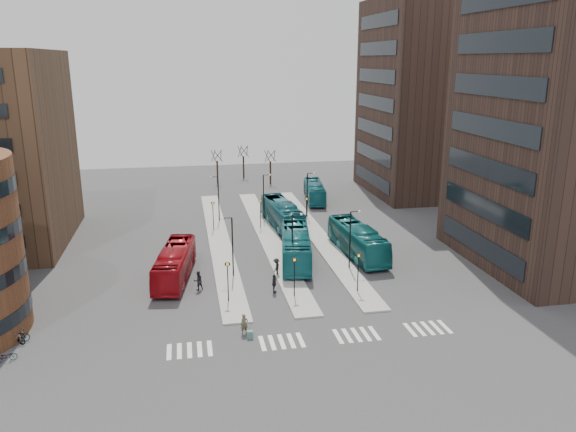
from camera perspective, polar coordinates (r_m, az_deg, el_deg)
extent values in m
plane|color=#313134|center=(41.01, 1.79, -15.12)|extent=(160.00, 160.00, 0.00)
cube|color=gray|center=(67.79, -7.02, -2.42)|extent=(2.50, 45.00, 0.15)
cube|color=gray|center=(68.38, -2.00, -2.15)|extent=(2.50, 45.00, 0.15)
cube|color=gray|center=(69.49, 2.90, -1.87)|extent=(2.50, 45.00, 0.15)
cube|color=navy|center=(44.75, -3.89, -11.91)|extent=(0.48, 0.39, 0.59)
imported|color=maroon|center=(56.53, -11.43, -4.73)|extent=(4.43, 11.64, 3.16)
imported|color=#166871|center=(60.03, 0.79, -3.06)|extent=(4.97, 12.65, 3.44)
imported|color=#12535E|center=(72.24, -0.59, 0.18)|extent=(3.92, 12.36, 3.39)
imported|color=#125C5E|center=(62.43, 7.07, -2.46)|extent=(3.75, 12.33, 3.38)
imported|color=#16636E|center=(85.76, 2.71, 2.49)|extent=(3.82, 10.73, 2.93)
imported|color=#4E482F|center=(45.14, -4.46, -10.90)|extent=(0.68, 0.52, 1.66)
imported|color=black|center=(53.67, -9.11, -6.49)|extent=(1.10, 1.00, 1.85)
imported|color=black|center=(52.35, -1.42, -6.90)|extent=(0.60, 1.11, 1.80)
imported|color=black|center=(56.39, -1.18, -5.20)|extent=(1.12, 1.34, 1.80)
imported|color=gray|center=(46.17, -26.76, -12.64)|extent=(1.60, 1.03, 0.79)
imported|color=gray|center=(48.39, -25.95, -11.08)|extent=(1.71, 1.08, 1.00)
imported|color=gray|center=(48.64, -25.86, -10.94)|extent=(1.94, 0.87, 0.99)
cube|color=silver|center=(43.77, -11.99, -13.35)|extent=(0.35, 2.40, 0.01)
cube|color=silver|center=(43.74, -10.98, -13.31)|extent=(0.35, 2.40, 0.01)
cube|color=silver|center=(43.73, -9.97, -13.26)|extent=(0.35, 2.40, 0.01)
cube|color=silver|center=(43.74, -8.96, -13.21)|extent=(0.35, 2.40, 0.01)
cube|color=silver|center=(43.75, -7.96, -13.15)|extent=(0.35, 2.40, 0.01)
cube|color=silver|center=(44.05, -2.62, -12.80)|extent=(0.35, 2.40, 0.01)
cube|color=silver|center=(44.14, -1.64, -12.72)|extent=(0.35, 2.40, 0.01)
cube|color=silver|center=(44.25, -0.65, -12.64)|extent=(0.35, 2.40, 0.01)
cube|color=silver|center=(44.37, 0.32, -12.55)|extent=(0.35, 2.40, 0.01)
cube|color=silver|center=(44.51, 1.29, -12.46)|extent=(0.35, 2.40, 0.01)
cube|color=silver|center=(45.16, 5.10, -12.08)|extent=(0.35, 2.40, 0.01)
cube|color=silver|center=(45.35, 6.04, -11.98)|extent=(0.35, 2.40, 0.01)
cube|color=silver|center=(45.56, 6.96, -11.88)|extent=(0.35, 2.40, 0.01)
cube|color=silver|center=(45.77, 7.87, -11.78)|extent=(0.35, 2.40, 0.01)
cube|color=silver|center=(46.00, 8.78, -11.67)|extent=(0.35, 2.40, 0.01)
cube|color=silver|center=(47.02, 12.30, -11.23)|extent=(0.35, 2.40, 0.01)
cube|color=silver|center=(47.30, 13.15, -11.11)|extent=(0.35, 2.40, 0.01)
cube|color=silver|center=(47.59, 14.00, -11.00)|extent=(0.35, 2.40, 0.01)
cube|color=silver|center=(47.89, 14.83, -10.88)|extent=(0.35, 2.40, 0.01)
cube|color=silver|center=(48.20, 15.65, -10.76)|extent=(0.35, 2.40, 0.01)
cube|color=black|center=(61.33, 18.87, -2.75)|extent=(0.12, 16.00, 2.00)
cube|color=black|center=(60.24, 19.20, 0.86)|extent=(0.12, 16.00, 2.00)
cube|color=black|center=(59.41, 19.55, 4.60)|extent=(0.12, 16.00, 2.00)
cube|color=black|center=(58.84, 19.90, 8.42)|extent=(0.12, 16.00, 2.00)
cube|color=black|center=(58.53, 20.27, 12.29)|extent=(0.12, 16.00, 2.00)
cube|color=black|center=(58.50, 20.65, 16.19)|extent=(0.12, 16.00, 2.00)
cube|color=#32231C|center=(93.46, 14.79, 11.49)|extent=(20.00, 20.00, 30.00)
cube|color=black|center=(91.34, 8.51, 3.82)|extent=(0.12, 16.00, 2.00)
cube|color=black|center=(90.61, 8.62, 6.29)|extent=(0.12, 16.00, 2.00)
cube|color=black|center=(90.06, 8.72, 8.80)|extent=(0.12, 16.00, 2.00)
cube|color=black|center=(89.68, 8.83, 11.34)|extent=(0.12, 16.00, 2.00)
cube|color=black|center=(89.48, 8.94, 13.89)|extent=(0.12, 16.00, 2.00)
cube|color=black|center=(89.46, 9.05, 16.45)|extent=(0.12, 16.00, 2.00)
cube|color=black|center=(89.62, 9.16, 19.01)|extent=(0.12, 16.00, 2.00)
cylinder|color=black|center=(50.26, -6.12, -6.75)|extent=(0.10, 0.10, 3.50)
cube|color=black|center=(49.62, -6.18, -4.88)|extent=(0.45, 0.10, 0.30)
cube|color=yellow|center=(49.56, -6.17, -4.90)|extent=(0.20, 0.02, 0.20)
cylinder|color=black|center=(71.07, -7.61, -0.05)|extent=(0.10, 0.10, 3.50)
cube|color=black|center=(70.62, -7.66, 1.31)|extent=(0.45, 0.10, 0.30)
cube|color=yellow|center=(70.56, -7.66, 1.30)|extent=(0.20, 0.02, 0.20)
cylinder|color=black|center=(51.01, 0.65, -6.31)|extent=(0.10, 0.10, 3.50)
cube|color=black|center=(50.38, 0.65, -4.46)|extent=(0.45, 0.10, 0.30)
cube|color=yellow|center=(50.33, 0.67, -4.48)|extent=(0.20, 0.02, 0.20)
cylinder|color=black|center=(71.60, -2.82, 0.19)|extent=(0.10, 0.10, 3.50)
cube|color=black|center=(71.15, -2.83, 1.55)|extent=(0.45, 0.10, 0.30)
cube|color=yellow|center=(71.10, -2.83, 1.53)|extent=(0.20, 0.02, 0.20)
cylinder|color=black|center=(52.45, 7.12, -5.80)|extent=(0.10, 0.10, 3.50)
cube|color=black|center=(51.84, 7.19, -4.00)|extent=(0.45, 0.10, 0.30)
cube|color=yellow|center=(51.78, 7.21, -4.02)|extent=(0.20, 0.02, 0.20)
cylinder|color=black|center=(72.63, 1.88, 0.42)|extent=(0.10, 0.10, 3.50)
cube|color=black|center=(72.19, 1.89, 1.76)|extent=(0.45, 0.10, 0.30)
cube|color=yellow|center=(72.13, 1.90, 1.75)|extent=(0.20, 0.02, 0.20)
cylinder|color=black|center=(55.50, -5.65, -3.16)|extent=(0.14, 0.14, 6.00)
cylinder|color=black|center=(54.57, -6.20, -0.20)|extent=(0.90, 0.08, 0.08)
sphere|color=silver|center=(54.54, -6.67, -0.23)|extent=(0.24, 0.24, 0.24)
cylinder|color=black|center=(74.66, -7.06, 1.73)|extent=(0.14, 0.14, 6.00)
cylinder|color=black|center=(73.98, -7.49, 3.96)|extent=(0.90, 0.08, 0.08)
sphere|color=silver|center=(73.96, -7.84, 3.95)|extent=(0.24, 0.24, 0.24)
cylinder|color=black|center=(56.29, 0.45, -2.81)|extent=(0.14, 0.14, 6.00)
cylinder|color=black|center=(55.50, 0.91, 0.16)|extent=(0.90, 0.08, 0.08)
sphere|color=silver|center=(55.59, 1.37, 0.18)|extent=(0.24, 0.24, 0.24)
cylinder|color=black|center=(75.25, -2.50, 1.94)|extent=(0.14, 0.14, 6.00)
cylinder|color=black|center=(74.66, -2.18, 4.19)|extent=(0.90, 0.08, 0.08)
sphere|color=silver|center=(74.73, -1.84, 4.21)|extent=(0.24, 0.24, 0.24)
cylinder|color=black|center=(57.69, 6.31, -2.44)|extent=(0.14, 0.14, 6.00)
cylinder|color=black|center=(56.97, 6.83, 0.46)|extent=(0.90, 0.08, 0.08)
sphere|color=silver|center=(57.10, 7.26, 0.48)|extent=(0.24, 0.24, 0.24)
cylinder|color=black|center=(76.31, 1.97, 2.14)|extent=(0.14, 0.14, 6.00)
cylinder|color=black|center=(75.77, 2.32, 4.36)|extent=(0.90, 0.08, 0.08)
sphere|color=silver|center=(75.87, 2.65, 4.37)|extent=(0.24, 0.24, 0.24)
cylinder|color=black|center=(98.39, -7.18, 4.42)|extent=(0.30, 0.30, 4.00)
cylinder|color=black|center=(97.92, -6.83, 6.10)|extent=(0.10, 1.56, 1.95)
cylinder|color=black|center=(98.54, -7.14, 6.15)|extent=(1.48, 0.59, 1.97)
cylinder|color=black|center=(98.25, -7.59, 6.11)|extent=(0.90, 1.31, 1.99)
cylinder|color=black|center=(97.44, -7.56, 6.03)|extent=(0.89, 1.31, 1.99)
cylinder|color=black|center=(97.23, -7.09, 6.03)|extent=(1.48, 0.58, 1.97)
cylinder|color=black|center=(102.72, -4.54, 4.97)|extent=(0.30, 0.30, 4.00)
cylinder|color=black|center=(102.30, -4.18, 6.58)|extent=(0.10, 1.56, 1.95)
cylinder|color=black|center=(102.90, -4.49, 6.63)|extent=(1.48, 0.59, 1.97)
cylinder|color=black|center=(102.57, -4.91, 6.59)|extent=(0.90, 1.31, 1.99)
cylinder|color=black|center=(101.76, -4.87, 6.52)|extent=(0.89, 1.31, 1.99)
cylinder|color=black|center=(101.59, -4.41, 6.51)|extent=(1.48, 0.58, 1.97)
cylinder|color=black|center=(97.39, -1.80, 4.42)|extent=(0.30, 0.30, 4.00)
cylinder|color=black|center=(96.97, -1.40, 6.11)|extent=(0.10, 1.56, 1.95)
cylinder|color=black|center=(97.55, -1.75, 6.17)|extent=(1.48, 0.59, 1.97)
cylinder|color=black|center=(97.18, -2.18, 6.13)|extent=(0.90, 1.31, 1.99)
cylinder|color=black|center=(96.38, -2.11, 6.05)|extent=(0.89, 1.31, 1.99)
cylinder|color=black|center=(96.25, -1.62, 6.04)|extent=(1.48, 0.58, 1.97)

